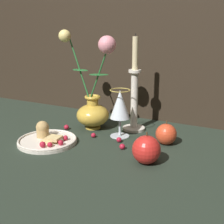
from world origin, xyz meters
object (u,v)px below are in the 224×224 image
at_px(apple_near_glass, 166,134).
at_px(candlestick, 134,97).
at_px(vase, 93,101).
at_px(apple_beside_vase, 146,150).
at_px(wine_glass, 120,106).
at_px(plate_with_pastries, 47,139).

bearing_deg(apple_near_glass, candlestick, 151.29).
bearing_deg(vase, candlestick, 22.64).
height_order(vase, apple_beside_vase, vase).
bearing_deg(apple_near_glass, wine_glass, -178.70).
bearing_deg(apple_beside_vase, plate_with_pastries, -179.04).
relative_size(plate_with_pastries, wine_glass, 1.17).
height_order(plate_with_pastries, candlestick, candlestick).
bearing_deg(vase, plate_with_pastries, -107.47).
distance_m(wine_glass, apple_beside_vase, 0.24).
bearing_deg(apple_beside_vase, vase, 146.45).
bearing_deg(candlestick, apple_beside_vase, -59.23).
height_order(plate_with_pastries, wine_glass, wine_glass).
bearing_deg(candlestick, vase, -157.36).
bearing_deg(apple_beside_vase, wine_glass, 135.18).
distance_m(plate_with_pastries, wine_glass, 0.27).
bearing_deg(candlestick, apple_near_glass, -28.71).
distance_m(apple_beside_vase, apple_near_glass, 0.17).
distance_m(vase, wine_glass, 0.13).
xyz_separation_m(plate_with_pastries, apple_near_glass, (0.36, 0.17, 0.02)).
xyz_separation_m(vase, apple_near_glass, (0.29, -0.02, -0.07)).
relative_size(wine_glass, apple_near_glass, 2.06).
bearing_deg(wine_glass, plate_with_pastries, -137.92).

